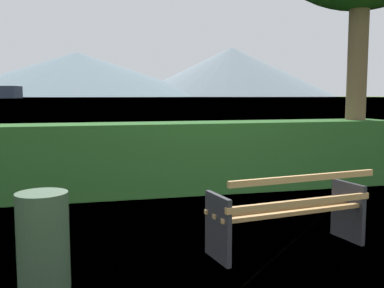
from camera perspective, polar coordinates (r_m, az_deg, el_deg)
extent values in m
plane|color=#567A38|center=(5.16, 11.76, -12.83)|extent=(1400.00, 1400.00, 0.00)
plane|color=#7A99A8|center=(310.79, -14.03, 5.70)|extent=(620.00, 620.00, 0.00)
cube|color=tan|center=(4.88, 13.18, -8.45)|extent=(1.74, 0.33, 0.04)
cube|color=tan|center=(5.03, 11.87, -7.98)|extent=(1.74, 0.33, 0.04)
cube|color=tan|center=(5.18, 10.65, -7.52)|extent=(1.74, 0.33, 0.04)
cube|color=tan|center=(4.79, 13.73, -7.25)|extent=(1.74, 0.31, 0.06)
cube|color=tan|center=(4.70, 14.15, -4.22)|extent=(1.74, 0.31, 0.06)
cube|color=#2D2D33|center=(4.63, 3.29, -10.54)|extent=(0.13, 0.51, 0.68)
cube|color=#2D2D33|center=(5.55, 19.15, -8.04)|extent=(0.13, 0.51, 0.68)
cube|color=#285B23|center=(7.90, 1.76, -1.58)|extent=(6.99, 0.87, 1.20)
cylinder|color=brown|center=(9.22, 20.14, 7.29)|extent=(0.37, 0.37, 3.81)
cylinder|color=#385138|center=(4.14, -18.35, -11.64)|extent=(0.44, 0.44, 0.85)
cone|color=slate|center=(609.85, -14.31, 8.55)|extent=(348.80, 348.80, 57.65)
cone|color=gray|center=(636.20, 5.06, 9.09)|extent=(283.54, 283.54, 68.26)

